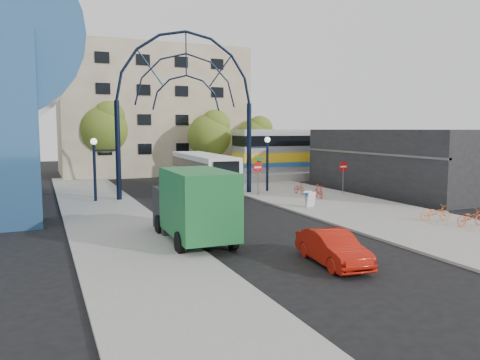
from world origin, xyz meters
name	(u,v)px	position (x,y,z in m)	size (l,w,h in m)	color
ground	(275,237)	(0.00, 0.00, 0.00)	(120.00, 120.00, 0.00)	black
sidewalk_east	(360,210)	(8.00, 4.00, 0.06)	(8.00, 56.00, 0.12)	gray
plaza_west	(115,223)	(-6.50, 6.00, 0.06)	(5.00, 50.00, 0.12)	gray
gateway_arch	(186,80)	(0.00, 14.00, 8.56)	(13.64, 0.44, 12.10)	black
stop_sign	(258,170)	(4.80, 12.00, 1.99)	(0.80, 0.07, 2.50)	slate
do_not_enter_sign	(343,170)	(11.00, 10.00, 1.98)	(0.76, 0.07, 2.48)	slate
street_name_sign	(259,168)	(5.20, 12.60, 2.13)	(0.70, 0.70, 2.80)	slate
sandwich_board	(310,197)	(5.60, 5.98, 0.74)	(0.55, 0.61, 0.99)	white
commercial_block_east	(396,161)	(16.00, 10.00, 2.50)	(6.00, 16.00, 5.00)	black
apartment_block	(151,112)	(2.00, 34.97, 7.00)	(20.00, 12.10, 14.00)	tan
train_platform	(346,173)	(20.00, 22.00, 0.40)	(32.00, 5.00, 0.80)	gray
train_car	(346,149)	(20.00, 22.00, 2.90)	(25.10, 3.05, 4.20)	#B7B7BC
tree_north_a	(211,133)	(6.12, 25.93, 4.61)	(4.48, 4.48, 7.00)	#382314
tree_north_b	(104,127)	(-3.88, 29.93, 5.27)	(5.12, 5.12, 8.00)	#382314
tree_north_c	(256,136)	(12.12, 27.93, 4.28)	(4.16, 4.16, 6.50)	#382314
city_bus	(203,173)	(1.77, 15.58, 1.61)	(3.04, 11.30, 3.07)	white
green_truck	(193,205)	(-3.81, 0.68, 1.64)	(2.66, 6.57, 3.29)	black
black_suv	(215,202)	(-0.32, 7.27, 0.62)	(2.06, 4.46, 1.24)	black
red_sedan	(333,248)	(-0.12, -4.89, 0.64)	(1.35, 3.87, 1.28)	#AD160A
bike_near_a	(299,188)	(8.09, 11.49, 0.55)	(0.57, 1.64, 0.86)	#D04829
bike_near_b	(319,191)	(8.32, 9.18, 0.60)	(0.45, 1.61, 0.96)	red
bike_far_a	(435,213)	(9.42, -0.54, 0.55)	(0.57, 1.64, 0.86)	orange
bike_far_c	(471,217)	(10.02, -2.30, 0.57)	(0.59, 1.70, 0.89)	#D15D29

